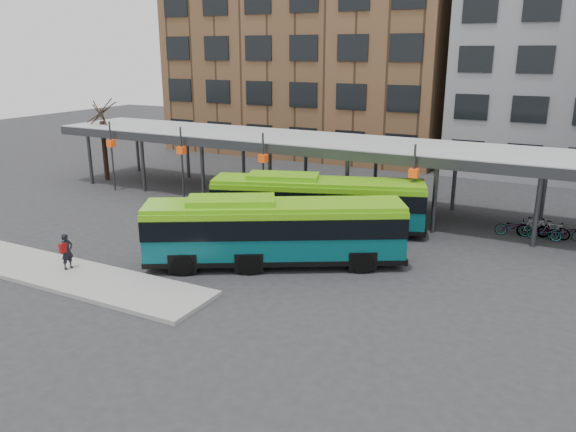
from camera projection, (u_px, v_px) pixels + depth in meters
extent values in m
plane|color=#28282B|center=(213.00, 276.00, 24.38)|extent=(120.00, 120.00, 0.00)
cube|color=gray|center=(67.00, 275.00, 24.23)|extent=(14.00, 3.00, 0.18)
cube|color=#999B9E|center=(332.00, 142.00, 34.31)|extent=(40.00, 6.00, 0.35)
cube|color=#383A3D|center=(312.00, 152.00, 31.80)|extent=(40.00, 0.15, 0.55)
cylinder|color=#383A3D|center=(90.00, 158.00, 40.74)|extent=(0.24, 0.24, 3.80)
cylinder|color=#383A3D|center=(137.00, 148.00, 44.99)|extent=(0.24, 0.24, 3.80)
cylinder|color=#383A3D|center=(143.00, 164.00, 38.52)|extent=(0.24, 0.24, 3.80)
cylinder|color=#383A3D|center=(188.00, 153.00, 42.78)|extent=(0.24, 0.24, 3.80)
cylinder|color=#383A3D|center=(203.00, 171.00, 36.31)|extent=(0.24, 0.24, 3.80)
cylinder|color=#383A3D|center=(243.00, 158.00, 40.57)|extent=(0.24, 0.24, 3.80)
cylinder|color=#383A3D|center=(270.00, 179.00, 34.10)|extent=(0.24, 0.24, 3.80)
cylinder|color=#383A3D|center=(306.00, 165.00, 38.35)|extent=(0.24, 0.24, 3.80)
cylinder|color=#383A3D|center=(347.00, 188.00, 31.89)|extent=(0.24, 0.24, 3.80)
cylinder|color=#383A3D|center=(375.00, 172.00, 36.14)|extent=(0.24, 0.24, 3.80)
cylinder|color=#383A3D|center=(435.00, 198.00, 29.68)|extent=(0.24, 0.24, 3.80)
cylinder|color=#383A3D|center=(454.00, 180.00, 33.93)|extent=(0.24, 0.24, 3.80)
cylinder|color=#383A3D|center=(537.00, 210.00, 27.46)|extent=(0.24, 0.24, 3.80)
cylinder|color=#383A3D|center=(544.00, 189.00, 31.72)|extent=(0.24, 0.24, 3.80)
cylinder|color=#383A3D|center=(112.00, 156.00, 38.59)|extent=(0.12, 0.12, 4.80)
cube|color=#D03D0C|center=(111.00, 143.00, 38.33)|extent=(0.45, 0.45, 0.45)
cylinder|color=#383A3D|center=(182.00, 164.00, 35.93)|extent=(0.12, 0.12, 4.80)
cube|color=#D03D0C|center=(181.00, 150.00, 35.68)|extent=(0.45, 0.45, 0.45)
cylinder|color=#383A3D|center=(263.00, 173.00, 33.28)|extent=(0.12, 0.12, 4.80)
cube|color=#D03D0C|center=(263.00, 158.00, 33.02)|extent=(0.45, 0.45, 0.45)
cylinder|color=#383A3D|center=(413.00, 190.00, 29.30)|extent=(0.12, 0.12, 4.80)
cube|color=#D03D0C|center=(414.00, 173.00, 29.04)|extent=(0.45, 0.45, 0.45)
cylinder|color=black|center=(105.00, 151.00, 41.93)|extent=(0.36, 0.36, 4.40)
cylinder|color=black|center=(103.00, 116.00, 41.15)|extent=(0.08, 1.63, 1.59)
cylinder|color=black|center=(103.00, 116.00, 41.28)|extent=(1.63, 0.13, 1.59)
cylinder|color=black|center=(101.00, 116.00, 41.23)|extent=(0.15, 1.63, 1.59)
cylinder|color=black|center=(101.00, 116.00, 41.11)|extent=(1.63, 0.10, 1.59)
cube|color=brown|center=(316.00, 33.00, 52.91)|extent=(26.00, 14.00, 22.00)
cube|color=#074C52|center=(275.00, 233.00, 25.22)|extent=(11.17, 7.76, 2.39)
cube|color=black|center=(275.00, 222.00, 25.09)|extent=(11.24, 7.84, 0.91)
cube|color=#65BA13|center=(275.00, 205.00, 24.85)|extent=(11.12, 7.68, 0.19)
cube|color=#65BA13|center=(231.00, 201.00, 24.73)|extent=(4.18, 3.39, 0.34)
cube|color=black|center=(275.00, 255.00, 25.53)|extent=(11.24, 7.84, 0.23)
cylinder|color=black|center=(363.00, 263.00, 24.54)|extent=(0.97, 0.72, 0.96)
cylinder|color=black|center=(355.00, 245.00, 26.78)|extent=(0.97, 0.72, 0.96)
cylinder|color=black|center=(249.00, 264.00, 24.36)|extent=(0.97, 0.72, 0.96)
cylinder|color=black|center=(250.00, 246.00, 26.60)|extent=(0.97, 0.72, 0.96)
cylinder|color=black|center=(182.00, 265.00, 24.25)|extent=(0.97, 0.72, 0.96)
cylinder|color=black|center=(189.00, 247.00, 26.49)|extent=(0.97, 0.72, 0.96)
cube|color=#074C52|center=(317.00, 204.00, 30.04)|extent=(11.31, 5.85, 2.33)
cube|color=black|center=(318.00, 196.00, 29.91)|extent=(11.37, 5.92, 0.88)
cube|color=#65BA13|center=(318.00, 181.00, 29.68)|extent=(11.28, 5.76, 0.19)
cube|color=#65BA13|center=(283.00, 177.00, 29.89)|extent=(4.06, 2.80, 0.33)
cube|color=black|center=(317.00, 223.00, 30.34)|extent=(11.38, 5.92, 0.22)
cylinder|color=black|center=(387.00, 232.00, 28.73)|extent=(0.97, 0.57, 0.93)
cylinder|color=black|center=(386.00, 219.00, 30.88)|extent=(0.97, 0.57, 0.93)
cylinder|color=black|center=(294.00, 228.00, 29.41)|extent=(0.97, 0.57, 0.93)
cylinder|color=black|center=(299.00, 216.00, 31.56)|extent=(0.97, 0.57, 0.93)
cylinder|color=black|center=(242.00, 226.00, 29.80)|extent=(0.97, 0.57, 0.93)
cylinder|color=black|center=(251.00, 214.00, 31.95)|extent=(0.97, 0.57, 0.93)
imported|color=black|center=(67.00, 251.00, 24.47)|extent=(0.43, 0.61, 1.60)
cube|color=maroon|center=(63.00, 248.00, 24.26)|extent=(0.19, 0.31, 0.43)
imported|color=slate|center=(513.00, 227.00, 29.51)|extent=(1.92, 1.04, 0.95)
imported|color=slate|center=(534.00, 227.00, 29.31)|extent=(1.84, 1.07, 1.06)
imported|color=slate|center=(544.00, 232.00, 28.83)|extent=(1.73, 0.65, 0.90)
imported|color=slate|center=(553.00, 230.00, 28.96)|extent=(1.62, 0.48, 0.97)
imported|color=slate|center=(566.00, 232.00, 28.70)|extent=(1.89, 1.06, 0.94)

